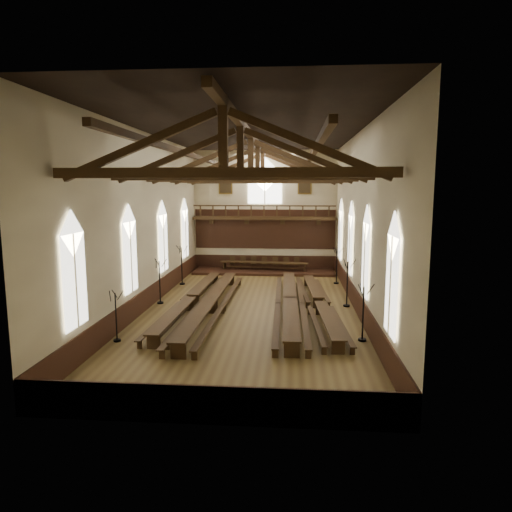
{
  "coord_description": "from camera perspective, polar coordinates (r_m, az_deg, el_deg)",
  "views": [
    {
      "loc": [
        2.32,
        -25.36,
        6.9
      ],
      "look_at": [
        0.17,
        1.5,
        2.86
      ],
      "focal_mm": 32.0,
      "sensor_mm": 36.0,
      "label": 1
    }
  ],
  "objects": [
    {
      "name": "high_table",
      "position": [
        37.33,
        1.0,
        -0.91
      ],
      "size": [
        7.28,
        1.57,
        0.68
      ],
      "color": "#3D2513",
      "rests_on": "dais"
    },
    {
      "name": "refectory_row_a",
      "position": [
        26.7,
        -8.06,
        -5.34
      ],
      "size": [
        1.65,
        14.33,
        0.74
      ],
      "color": "#3D2513",
      "rests_on": "ground"
    },
    {
      "name": "candelabrum_left_near",
      "position": [
        21.74,
        -17.04,
        -8.37
      ],
      "size": [
        0.65,
        0.73,
        2.38
      ],
      "color": "black",
      "rests_on": "ground"
    },
    {
      "name": "minstrels_gallery",
      "position": [
        38.21,
        1.08,
        4.03
      ],
      "size": [
        11.8,
        1.24,
        3.7
      ],
      "color": "#3D2513",
      "rests_on": "room_walls"
    },
    {
      "name": "refectory_row_b",
      "position": [
        25.71,
        -5.64,
        -5.71
      ],
      "size": [
        1.72,
        15.01,
        0.81
      ],
      "color": "#3D2513",
      "rests_on": "ground"
    },
    {
      "name": "end_window",
      "position": [
        38.33,
        1.11,
        9.01
      ],
      "size": [
        2.8,
        0.12,
        3.8
      ],
      "color": "white",
      "rests_on": "room_walls"
    },
    {
      "name": "wainscot_band",
      "position": [
        26.23,
        -0.64,
        -5.37
      ],
      "size": [
        12.0,
        26.0,
        1.2
      ],
      "color": "#381C10",
      "rests_on": "ground"
    },
    {
      "name": "candelabrum_left_mid",
      "position": [
        27.98,
        -11.91,
        -4.18
      ],
      "size": [
        0.79,
        0.83,
        2.74
      ],
      "color": "black",
      "rests_on": "ground"
    },
    {
      "name": "candelabrum_right_mid",
      "position": [
        27.24,
        11.3,
        -4.45
      ],
      "size": [
        0.77,
        0.87,
        2.84
      ],
      "color": "black",
      "rests_on": "ground"
    },
    {
      "name": "candelabrum_left_far",
      "position": [
        33.17,
        -9.24,
        -2.07
      ],
      "size": [
        0.86,
        0.81,
        2.85
      ],
      "color": "black",
      "rests_on": "ground"
    },
    {
      "name": "refectory_row_d",
      "position": [
        25.99,
        7.9,
        -5.77
      ],
      "size": [
        1.83,
        14.12,
        0.71
      ],
      "color": "#3D2513",
      "rests_on": "ground"
    },
    {
      "name": "room_walls",
      "position": [
        25.47,
        -0.66,
        7.53
      ],
      "size": [
        26.0,
        26.0,
        26.0
      ],
      "color": "beige",
      "rests_on": "ground"
    },
    {
      "name": "refectory_row_c",
      "position": [
        25.83,
        4.25,
        -5.62
      ],
      "size": [
        1.79,
        15.06,
        0.82
      ],
      "color": "#3D2513",
      "rests_on": "ground"
    },
    {
      "name": "ground",
      "position": [
        26.38,
        -0.63,
        -6.64
      ],
      "size": [
        26.0,
        26.0,
        0.0
      ],
      "primitive_type": "plane",
      "color": "brown",
      "rests_on": "ground"
    },
    {
      "name": "portraits",
      "position": [
        38.33,
        1.11,
        8.82
      ],
      "size": [
        7.75,
        0.09,
        1.45
      ],
      "color": "brown",
      "rests_on": "room_walls"
    },
    {
      "name": "candelabrum_right_far",
      "position": [
        33.53,
        10.03,
        -2.06
      ],
      "size": [
        0.77,
        0.81,
        2.68
      ],
      "color": "black",
      "rests_on": "ground"
    },
    {
      "name": "side_windows",
      "position": [
        25.66,
        -0.65,
        1.45
      ],
      "size": [
        11.85,
        19.8,
        4.5
      ],
      "color": "white",
      "rests_on": "room_walls"
    },
    {
      "name": "roof_trusses",
      "position": [
        25.5,
        -0.67,
        11.48
      ],
      "size": [
        11.7,
        25.7,
        2.8
      ],
      "color": "#3D2513",
      "rests_on": "room_walls"
    },
    {
      "name": "high_chairs",
      "position": [
        38.04,
        1.07,
        -0.78
      ],
      "size": [
        5.87,
        0.47,
        0.99
      ],
      "color": "#3D2513",
      "rests_on": "dais"
    },
    {
      "name": "dais",
      "position": [
        37.45,
        1.0,
        -1.93
      ],
      "size": [
        11.4,
        3.11,
        0.21
      ],
      "primitive_type": "cube",
      "color": "#381C10",
      "rests_on": "ground"
    },
    {
      "name": "candelabrum_right_near",
      "position": [
        21.41,
        13.2,
        -8.23
      ],
      "size": [
        0.76,
        0.81,
        2.67
      ],
      "color": "black",
      "rests_on": "ground"
    }
  ]
}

